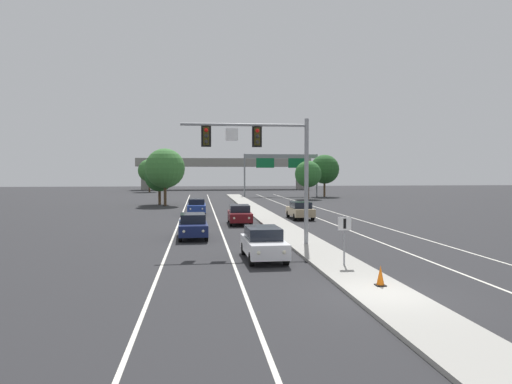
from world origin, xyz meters
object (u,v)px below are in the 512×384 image
object	(u,v)px
car_oncoming_white	(264,243)
overhead_signal_mast	(267,154)
traffic_cone_median_nose	(380,276)
tree_far_left_b	(149,171)
tree_far_right_a	(308,174)
tree_far_left_c	(159,177)
tree_far_right_b	(325,169)
car_receding_tan	(300,210)
car_oncoming_navy	(193,225)
highway_sign_gantry	(281,162)
car_oncoming_blue	(197,206)
tree_far_left_a	(165,168)
median_sign_post	(344,233)
car_oncoming_darkred	(240,214)

from	to	relation	value
car_oncoming_white	overhead_signal_mast	bearing A→B (deg)	79.71
traffic_cone_median_nose	tree_far_left_b	bearing A→B (deg)	101.03
traffic_cone_median_nose	tree_far_left_b	size ratio (longest dim) A/B	0.10
tree_far_right_a	tree_far_left_b	distance (m)	41.42
car_oncoming_white	tree_far_left_c	size ratio (longest dim) A/B	0.81
car_oncoming_white	tree_far_right_b	bearing A→B (deg)	72.11
car_receding_tan	traffic_cone_median_nose	distance (m)	26.16
car_oncoming_navy	highway_sign_gantry	xyz separation A→B (m)	(14.89, 52.10, 5.34)
overhead_signal_mast	traffic_cone_median_nose	size ratio (longest dim) A/B	9.86
highway_sign_gantry	tree_far_right_b	distance (m)	7.78
car_oncoming_white	car_oncoming_blue	bearing A→B (deg)	97.53
tree_far_left_b	tree_far_left_a	distance (m)	43.41
car_receding_tan	tree_far_left_a	world-z (taller)	tree_far_left_a
overhead_signal_mast	car_oncoming_blue	distance (m)	22.47
tree_far_right_b	car_oncoming_white	bearing A→B (deg)	-107.89
median_sign_post	car_oncoming_navy	bearing A→B (deg)	122.72
car_oncoming_navy	highway_sign_gantry	world-z (taller)	highway_sign_gantry
car_oncoming_navy	tree_far_right_b	world-z (taller)	tree_far_right_b
tree_far_left_a	overhead_signal_mast	bearing A→B (deg)	-76.78
median_sign_post	tree_far_right_a	xyz separation A→B (m)	(10.77, 53.17, 2.39)
median_sign_post	tree_far_left_c	world-z (taller)	tree_far_left_c
tree_far_right_a	tree_far_left_c	size ratio (longest dim) A/B	1.09
median_sign_post	tree_far_left_a	size ratio (longest dim) A/B	0.30
median_sign_post	car_oncoming_darkred	world-z (taller)	median_sign_post
tree_far_right_b	car_oncoming_navy	bearing A→B (deg)	-114.05
tree_far_left_a	car_oncoming_blue	bearing A→B (deg)	-72.62
car_oncoming_white	traffic_cone_median_nose	size ratio (longest dim) A/B	6.08
tree_far_right_a	car_receding_tan	bearing A→B (deg)	-104.42
tree_far_right_b	overhead_signal_mast	bearing A→B (deg)	-108.41
car_oncoming_blue	highway_sign_gantry	distance (m)	38.01
tree_far_left_b	tree_far_right_b	world-z (taller)	tree_far_right_b
overhead_signal_mast	tree_far_left_b	xyz separation A→B (m)	(-14.41, 77.47, -0.72)
car_oncoming_navy	tree_far_left_a	bearing A→B (deg)	97.28
tree_far_right_b	car_receding_tan	bearing A→B (deg)	-108.23
car_oncoming_navy	tree_far_right_b	distance (m)	54.42
car_receding_tan	tree_far_right_b	distance (m)	40.25
median_sign_post	tree_far_right_b	world-z (taller)	tree_far_right_b
tree_far_left_b	highway_sign_gantry	bearing A→B (deg)	-40.24
car_oncoming_navy	traffic_cone_median_nose	size ratio (longest dim) A/B	6.09
highway_sign_gantry	tree_far_left_a	size ratio (longest dim) A/B	1.82
overhead_signal_mast	tree_far_right_a	xyz separation A→B (m)	(13.34, 46.73, -1.36)
tree_far_left_c	car_oncoming_blue	bearing A→B (deg)	-72.28
median_sign_post	car_oncoming_white	xyz separation A→B (m)	(-3.28, 2.56, -0.77)
overhead_signal_mast	tree_far_left_b	size ratio (longest dim) A/B	1.03
median_sign_post	traffic_cone_median_nose	xyz separation A→B (m)	(0.13, -3.91, -1.08)
median_sign_post	tree_far_right_a	distance (m)	54.30
median_sign_post	car_receding_tan	size ratio (longest dim) A/B	0.49
highway_sign_gantry	tree_far_right_a	bearing A→B (deg)	-74.25
car_oncoming_blue	tree_far_left_b	world-z (taller)	tree_far_left_b
car_oncoming_navy	car_oncoming_darkred	xyz separation A→B (m)	(3.72, 7.81, 0.00)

